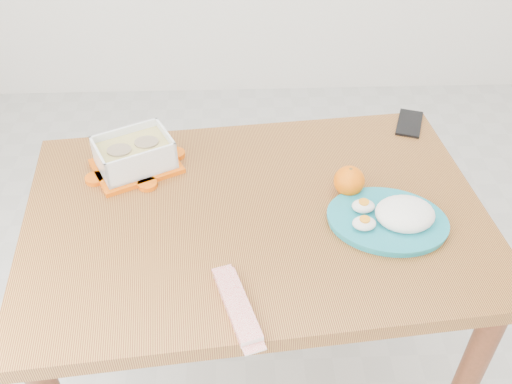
{
  "coord_description": "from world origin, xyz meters",
  "views": [
    {
      "loc": [
        -0.2,
        -1.07,
        1.67
      ],
      "look_at": [
        -0.16,
        -0.08,
        0.81
      ],
      "focal_mm": 40.0,
      "sensor_mm": 36.0,
      "label": 1
    }
  ],
  "objects_px": {
    "orange_fruit": "(349,181)",
    "rice_plate": "(393,216)",
    "dining_table": "(256,244)",
    "food_container": "(134,155)",
    "smartphone": "(409,123)"
  },
  "relations": [
    {
      "from": "dining_table",
      "to": "food_container",
      "type": "distance_m",
      "value": 0.38
    },
    {
      "from": "food_container",
      "to": "orange_fruit",
      "type": "height_order",
      "value": "food_container"
    },
    {
      "from": "rice_plate",
      "to": "orange_fruit",
      "type": "bearing_deg",
      "value": 140.2
    },
    {
      "from": "food_container",
      "to": "dining_table",
      "type": "bearing_deg",
      "value": -56.38
    },
    {
      "from": "orange_fruit",
      "to": "smartphone",
      "type": "relative_size",
      "value": 0.57
    },
    {
      "from": "rice_plate",
      "to": "smartphone",
      "type": "relative_size",
      "value": 2.5
    },
    {
      "from": "food_container",
      "to": "smartphone",
      "type": "distance_m",
      "value": 0.78
    },
    {
      "from": "dining_table",
      "to": "smartphone",
      "type": "distance_m",
      "value": 0.58
    },
    {
      "from": "food_container",
      "to": "smartphone",
      "type": "bearing_deg",
      "value": -13.34
    },
    {
      "from": "dining_table",
      "to": "orange_fruit",
      "type": "distance_m",
      "value": 0.28
    },
    {
      "from": "dining_table",
      "to": "rice_plate",
      "type": "distance_m",
      "value": 0.35
    },
    {
      "from": "orange_fruit",
      "to": "rice_plate",
      "type": "bearing_deg",
      "value": -53.3
    },
    {
      "from": "dining_table",
      "to": "food_container",
      "type": "xyz_separation_m",
      "value": [
        -0.3,
        0.18,
        0.16
      ]
    },
    {
      "from": "rice_plate",
      "to": "dining_table",
      "type": "bearing_deg",
      "value": -176.44
    },
    {
      "from": "food_container",
      "to": "smartphone",
      "type": "relative_size",
      "value": 1.95
    }
  ]
}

